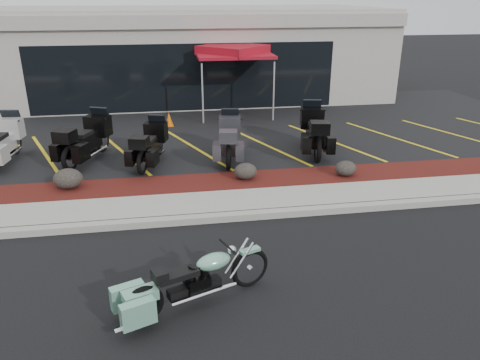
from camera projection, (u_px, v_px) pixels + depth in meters
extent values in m
plane|color=black|center=(217.00, 241.00, 9.34)|extent=(90.00, 90.00, 0.00)
cube|color=gray|center=(212.00, 218.00, 10.14)|extent=(24.00, 0.25, 0.15)
cube|color=gray|center=(209.00, 204.00, 10.78)|extent=(24.00, 1.20, 0.15)
cube|color=#3A100D|center=(204.00, 185.00, 11.87)|extent=(24.00, 1.20, 0.16)
cube|color=black|center=(190.00, 128.00, 16.82)|extent=(26.00, 9.60, 0.15)
cube|color=gray|center=(180.00, 53.00, 21.87)|extent=(18.00, 8.00, 4.00)
cube|color=black|center=(185.00, 78.00, 18.42)|extent=(12.00, 0.06, 2.60)
cube|color=gray|center=(183.00, 22.00, 17.61)|extent=(18.00, 0.30, 0.50)
ellipsoid|color=black|center=(68.00, 179.00, 11.37)|extent=(0.70, 0.58, 0.50)
ellipsoid|color=black|center=(245.00, 171.00, 11.96)|extent=(0.59, 0.49, 0.42)
ellipsoid|color=black|center=(346.00, 168.00, 12.18)|extent=(0.56, 0.47, 0.40)
cone|color=#D65D07|center=(169.00, 119.00, 16.76)|extent=(0.30, 0.30, 0.50)
cylinder|color=silver|center=(211.00, 95.00, 16.64)|extent=(0.06, 0.06, 2.16)
cylinder|color=silver|center=(278.00, 90.00, 17.52)|extent=(0.06, 0.06, 2.16)
cylinder|color=silver|center=(192.00, 83.00, 18.92)|extent=(0.06, 0.06, 2.16)
cylinder|color=silver|center=(252.00, 79.00, 19.80)|extent=(0.06, 0.06, 2.16)
cube|color=maroon|center=(233.00, 54.00, 17.77)|extent=(3.33, 3.33, 0.11)
cube|color=maroon|center=(233.00, 50.00, 17.71)|extent=(2.86, 2.86, 0.33)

